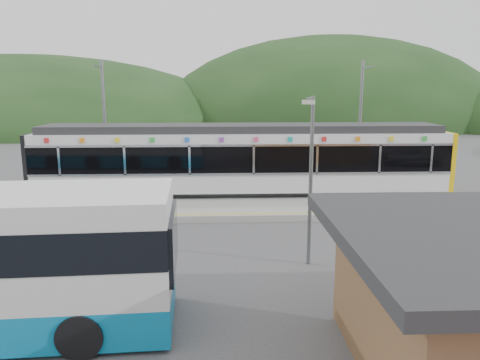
{
  "coord_description": "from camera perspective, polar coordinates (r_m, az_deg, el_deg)",
  "views": [
    {
      "loc": [
        -0.77,
        -17.12,
        5.62
      ],
      "look_at": [
        0.01,
        1.0,
        1.97
      ],
      "focal_mm": 35.0,
      "sensor_mm": 36.0,
      "label": 1
    }
  ],
  "objects": [
    {
      "name": "ground",
      "position": [
        18.03,
        0.11,
        -6.77
      ],
      "size": [
        120.0,
        120.0,
        0.0
      ],
      "primitive_type": "plane",
      "color": "#4C4C4F",
      "rests_on": "ground"
    },
    {
      "name": "platform",
      "position": [
        21.15,
        -0.29,
        -3.6
      ],
      "size": [
        26.0,
        3.2,
        0.3
      ],
      "primitive_type": "cube",
      "color": "#9E9E99",
      "rests_on": "ground"
    },
    {
      "name": "lamp_post",
      "position": [
        14.48,
        8.75,
        1.64
      ],
      "size": [
        0.42,
        1.01,
        5.33
      ],
      "rotation": [
        0.0,
        0.0,
        -0.36
      ],
      "color": "slate",
      "rests_on": "ground"
    },
    {
      "name": "yellow_line",
      "position": [
        19.86,
        -0.15,
        -4.14
      ],
      "size": [
        26.0,
        0.1,
        0.01
      ],
      "primitive_type": "cube",
      "color": "yellow",
      "rests_on": "platform"
    },
    {
      "name": "catenary_mast_west",
      "position": [
        26.5,
        -16.16,
        6.67
      ],
      "size": [
        0.18,
        1.8,
        7.0
      ],
      "color": "slate",
      "rests_on": "ground"
    },
    {
      "name": "train",
      "position": [
        23.41,
        0.24,
        2.65
      ],
      "size": [
        20.44,
        3.01,
        3.74
      ],
      "color": "black",
      "rests_on": "ground"
    },
    {
      "name": "hills",
      "position": [
        24.12,
        14.39,
        -2.45
      ],
      "size": [
        146.0,
        149.0,
        26.0
      ],
      "color": "#1E3D19",
      "rests_on": "ground"
    },
    {
      "name": "catenary_mast_east",
      "position": [
        26.9,
        14.44,
        6.83
      ],
      "size": [
        0.18,
        1.8,
        7.0
      ],
      "color": "slate",
      "rests_on": "ground"
    }
  ]
}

